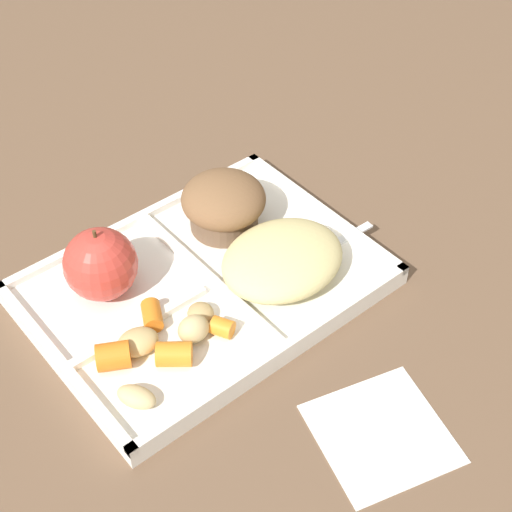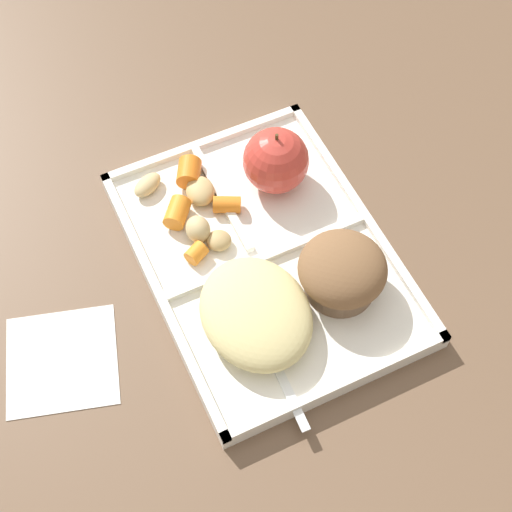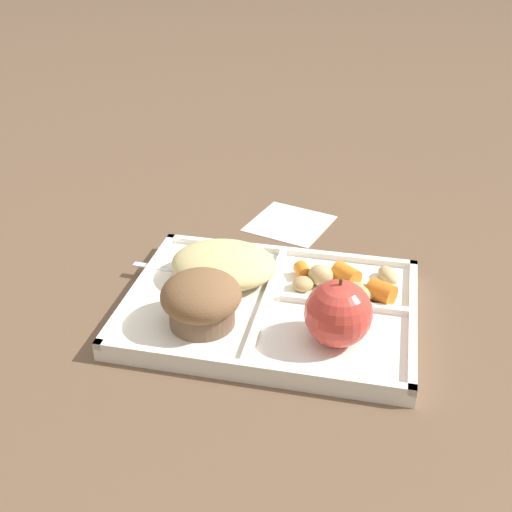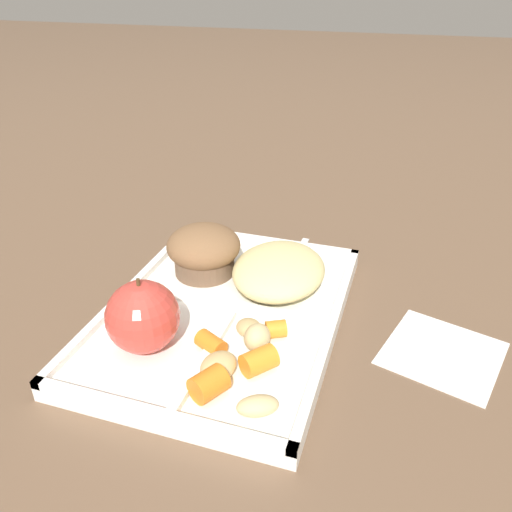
% 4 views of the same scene
% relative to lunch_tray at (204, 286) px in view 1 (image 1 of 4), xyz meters
% --- Properties ---
extents(ground, '(6.00, 6.00, 0.00)m').
position_rel_lunch_tray_xyz_m(ground, '(0.00, 0.00, -0.01)').
color(ground, brown).
extents(lunch_tray, '(0.34, 0.25, 0.02)m').
position_rel_lunch_tray_xyz_m(lunch_tray, '(0.00, 0.00, 0.00)').
color(lunch_tray, white).
rests_on(lunch_tray, ground).
extents(green_apple, '(0.07, 0.07, 0.08)m').
position_rel_lunch_tray_xyz_m(green_apple, '(-0.08, 0.05, 0.04)').
color(green_apple, '#C63D33').
rests_on(green_apple, lunch_tray).
extents(bran_muffin, '(0.09, 0.09, 0.06)m').
position_rel_lunch_tray_xyz_m(bran_muffin, '(0.07, 0.05, 0.04)').
color(bran_muffin, brown).
rests_on(bran_muffin, lunch_tray).
extents(carrot_slice_diagonal, '(0.03, 0.03, 0.02)m').
position_rel_lunch_tray_xyz_m(carrot_slice_diagonal, '(-0.03, -0.07, 0.02)').
color(carrot_slice_diagonal, orange).
rests_on(carrot_slice_diagonal, lunch_tray).
extents(carrot_slice_edge, '(0.04, 0.04, 0.03)m').
position_rel_lunch_tray_xyz_m(carrot_slice_edge, '(-0.13, -0.03, 0.02)').
color(carrot_slice_edge, orange).
rests_on(carrot_slice_edge, lunch_tray).
extents(carrot_slice_back, '(0.03, 0.04, 0.02)m').
position_rel_lunch_tray_xyz_m(carrot_slice_back, '(-0.07, -0.01, 0.02)').
color(carrot_slice_back, orange).
rests_on(carrot_slice_back, lunch_tray).
extents(carrot_slice_small, '(0.04, 0.04, 0.02)m').
position_rel_lunch_tray_xyz_m(carrot_slice_small, '(-0.08, -0.07, 0.02)').
color(carrot_slice_small, orange).
rests_on(carrot_slice_small, lunch_tray).
extents(potato_chunk_small, '(0.03, 0.04, 0.02)m').
position_rel_lunch_tray_xyz_m(potato_chunk_small, '(-0.03, -0.04, 0.02)').
color(potato_chunk_small, tan).
rests_on(potato_chunk_small, lunch_tray).
extents(potato_chunk_corner, '(0.04, 0.04, 0.02)m').
position_rel_lunch_tray_xyz_m(potato_chunk_corner, '(-0.13, -0.08, 0.02)').
color(potato_chunk_corner, tan).
rests_on(potato_chunk_corner, lunch_tray).
extents(potato_chunk_wedge, '(0.03, 0.03, 0.03)m').
position_rel_lunch_tray_xyz_m(potato_chunk_wedge, '(-0.05, -0.05, 0.02)').
color(potato_chunk_wedge, tan).
rests_on(potato_chunk_wedge, lunch_tray).
extents(potato_chunk_large, '(0.05, 0.04, 0.02)m').
position_rel_lunch_tray_xyz_m(potato_chunk_large, '(-0.10, -0.03, 0.02)').
color(potato_chunk_large, tan).
rests_on(potato_chunk_large, lunch_tray).
extents(egg_noodle_pile, '(0.13, 0.11, 0.04)m').
position_rel_lunch_tray_xyz_m(egg_noodle_pile, '(0.07, -0.04, 0.03)').
color(egg_noodle_pile, '#D6C684').
rests_on(egg_noodle_pile, lunch_tray).
extents(meatball_side, '(0.04, 0.04, 0.04)m').
position_rel_lunch_tray_xyz_m(meatball_side, '(0.06, -0.04, 0.03)').
color(meatball_side, brown).
rests_on(meatball_side, lunch_tray).
extents(meatball_back, '(0.04, 0.04, 0.04)m').
position_rel_lunch_tray_xyz_m(meatball_back, '(0.09, -0.04, 0.03)').
color(meatball_back, '#755B4C').
rests_on(meatball_back, lunch_tray).
extents(plastic_fork, '(0.14, 0.02, 0.00)m').
position_rel_lunch_tray_xyz_m(plastic_fork, '(0.11, -0.05, 0.01)').
color(plastic_fork, white).
rests_on(plastic_fork, lunch_tray).
extents(paper_napkin, '(0.14, 0.14, 0.00)m').
position_rel_lunch_tray_xyz_m(paper_napkin, '(0.02, -0.24, -0.01)').
color(paper_napkin, white).
rests_on(paper_napkin, ground).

